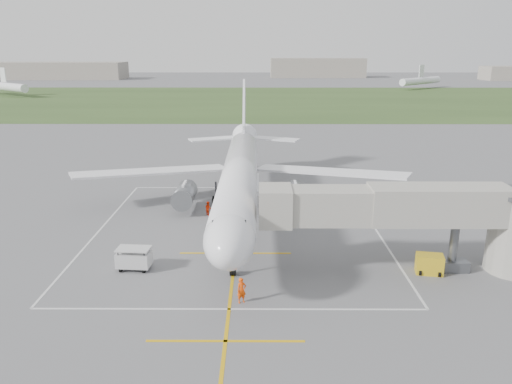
{
  "coord_description": "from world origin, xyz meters",
  "views": [
    {
      "loc": [
        2.05,
        -51.44,
        17.63
      ],
      "look_at": [
        1.83,
        -4.0,
        4.0
      ],
      "focal_mm": 35.0,
      "sensor_mm": 36.0,
      "label": 1
    }
  ],
  "objects_px": {
    "jet_bridge": "(429,216)",
    "baggage_cart": "(134,259)",
    "gpu_unit": "(429,264)",
    "ramp_worker_nose": "(242,290)",
    "airliner": "(239,176)",
    "ramp_worker_wing": "(208,208)"
  },
  "relations": [
    {
      "from": "jet_bridge",
      "to": "baggage_cart",
      "type": "distance_m",
      "value": 24.24
    },
    {
      "from": "gpu_unit",
      "to": "jet_bridge",
      "type": "bearing_deg",
      "value": 128.77
    },
    {
      "from": "jet_bridge",
      "to": "baggage_cart",
      "type": "bearing_deg",
      "value": 179.83
    },
    {
      "from": "jet_bridge",
      "to": "ramp_worker_nose",
      "type": "height_order",
      "value": "jet_bridge"
    },
    {
      "from": "jet_bridge",
      "to": "ramp_worker_nose",
      "type": "relative_size",
      "value": 12.26
    },
    {
      "from": "airliner",
      "to": "ramp_worker_wing",
      "type": "bearing_deg",
      "value": -178.95
    },
    {
      "from": "jet_bridge",
      "to": "baggage_cart",
      "type": "xyz_separation_m",
      "value": [
        -23.94,
        0.07,
        -3.78
      ]
    },
    {
      "from": "airliner",
      "to": "ramp_worker_wing",
      "type": "height_order",
      "value": "airliner"
    },
    {
      "from": "baggage_cart",
      "to": "ramp_worker_wing",
      "type": "xyz_separation_m",
      "value": [
        4.76,
        14.11,
        -0.18
      ]
    },
    {
      "from": "ramp_worker_nose",
      "to": "ramp_worker_wing",
      "type": "xyz_separation_m",
      "value": [
        -4.33,
        19.7,
        -0.17
      ]
    },
    {
      "from": "airliner",
      "to": "baggage_cart",
      "type": "distance_m",
      "value": 16.74
    },
    {
      "from": "ramp_worker_nose",
      "to": "ramp_worker_wing",
      "type": "bearing_deg",
      "value": 76.3
    },
    {
      "from": "baggage_cart",
      "to": "ramp_worker_nose",
      "type": "xyz_separation_m",
      "value": [
        9.08,
        -5.59,
        -0.01
      ]
    },
    {
      "from": "airliner",
      "to": "jet_bridge",
      "type": "xyz_separation_m",
      "value": [
        15.72,
        -14.25,
        0.35
      ]
    },
    {
      "from": "airliner",
      "to": "baggage_cart",
      "type": "relative_size",
      "value": 16.52
    },
    {
      "from": "jet_bridge",
      "to": "gpu_unit",
      "type": "xyz_separation_m",
      "value": [
        0.28,
        -0.53,
        -3.96
      ]
    },
    {
      "from": "airliner",
      "to": "jet_bridge",
      "type": "bearing_deg",
      "value": -42.19
    },
    {
      "from": "airliner",
      "to": "ramp_worker_wing",
      "type": "xyz_separation_m",
      "value": [
        -3.47,
        -0.06,
        -3.61
      ]
    },
    {
      "from": "ramp_worker_wing",
      "to": "airliner",
      "type": "bearing_deg",
      "value": -126.62
    },
    {
      "from": "airliner",
      "to": "jet_bridge",
      "type": "relative_size",
      "value": 2.0
    },
    {
      "from": "ramp_worker_nose",
      "to": "airliner",
      "type": "bearing_deg",
      "value": 66.41
    },
    {
      "from": "airliner",
      "to": "ramp_worker_nose",
      "type": "distance_m",
      "value": 20.08
    }
  ]
}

